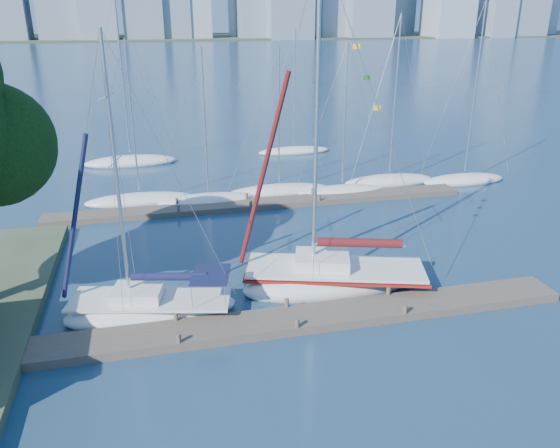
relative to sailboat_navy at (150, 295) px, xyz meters
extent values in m
plane|color=#17324B|center=(6.06, -2.23, -1.08)|extent=(700.00, 700.00, 0.00)
cube|color=#4C4137|center=(6.06, -2.23, -0.88)|extent=(26.00, 2.00, 0.40)
cube|color=#4C4137|center=(8.06, 13.77, -0.90)|extent=(30.00, 1.80, 0.36)
cube|color=#38472D|center=(6.06, 317.77, -1.08)|extent=(800.00, 100.00, 1.50)
ellipsoid|color=silver|center=(0.00, 0.00, -0.85)|extent=(8.13, 4.21, 1.36)
cube|color=silver|center=(0.00, 0.00, -0.21)|extent=(7.52, 3.89, 0.11)
cube|color=silver|center=(-0.53, 0.12, 0.10)|extent=(2.49, 2.10, 0.50)
cylinder|color=silver|center=(-0.88, 0.20, 5.61)|extent=(0.16, 0.16, 11.56)
cylinder|color=silver|center=(0.91, -0.21, 0.83)|extent=(3.60, 0.91, 0.09)
cylinder|color=black|center=(0.91, -0.21, 0.92)|extent=(3.37, 1.11, 0.36)
cube|color=black|center=(2.72, -0.63, 1.01)|extent=(2.07, 2.47, 0.07)
ellipsoid|color=silver|center=(9.08, 0.77, -0.80)|extent=(9.99, 5.75, 1.67)
cube|color=silver|center=(9.08, 0.77, -0.02)|extent=(9.25, 5.31, 0.13)
cube|color=silver|center=(8.45, 0.96, 0.37)|extent=(3.14, 2.71, 0.61)
cylinder|color=silver|center=(8.02, 1.09, 7.33)|extent=(0.20, 0.20, 14.59)
cylinder|color=silver|center=(10.17, 0.44, 1.26)|extent=(4.33, 1.42, 0.11)
cylinder|color=#460F11|center=(10.17, 0.44, 1.37)|extent=(4.09, 1.63, 0.44)
cube|color=maroon|center=(9.08, 0.77, -0.21)|extent=(9.48, 5.48, 0.11)
ellipsoid|color=silver|center=(-0.51, 16.54, -0.88)|extent=(8.12, 4.24, 1.06)
cylinder|color=silver|center=(-0.51, 16.54, 5.13)|extent=(0.12, 0.12, 10.47)
ellipsoid|color=silver|center=(4.36, 15.23, -0.88)|extent=(7.66, 4.44, 1.09)
cylinder|color=silver|center=(4.36, 15.23, 4.88)|extent=(0.12, 0.12, 9.93)
ellipsoid|color=silver|center=(9.90, 16.36, -0.88)|extent=(8.21, 3.30, 1.05)
cylinder|color=silver|center=(9.90, 16.36, 4.79)|extent=(0.11, 0.11, 9.82)
ellipsoid|color=silver|center=(14.54, 15.09, -0.89)|extent=(7.18, 2.97, 1.02)
cylinder|color=silver|center=(14.54, 15.09, 4.94)|extent=(0.11, 0.11, 10.18)
ellipsoid|color=silver|center=(19.16, 16.72, -0.87)|extent=(7.92, 4.27, 1.15)
cylinder|color=silver|center=(19.16, 16.72, 5.93)|extent=(0.13, 0.13, 11.93)
ellipsoid|color=silver|center=(25.27, 15.64, -0.88)|extent=(7.42, 3.65, 1.07)
cylinder|color=silver|center=(25.27, 15.64, 6.39)|extent=(0.12, 0.12, 12.99)
ellipsoid|color=silver|center=(-1.32, 27.91, -0.85)|extent=(8.58, 4.16, 1.25)
cylinder|color=silver|center=(-1.32, 27.91, 6.84)|extent=(0.14, 0.14, 13.55)
ellipsoid|color=silver|center=(14.37, 28.74, -0.91)|extent=(7.37, 2.61, 0.94)
cylinder|color=silver|center=(14.37, 28.74, 5.16)|extent=(0.10, 0.10, 10.77)
cube|color=#7D8EA2|center=(-19.88, 282.70, 14.51)|extent=(17.60, 19.81, 31.17)
cube|color=slate|center=(1.84, 284.45, 14.78)|extent=(19.73, 16.86, 31.71)
cube|color=gray|center=(170.14, 276.71, 18.39)|extent=(22.26, 23.94, 38.93)
camera|label=1|loc=(0.65, -22.58, 11.87)|focal=35.00mm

